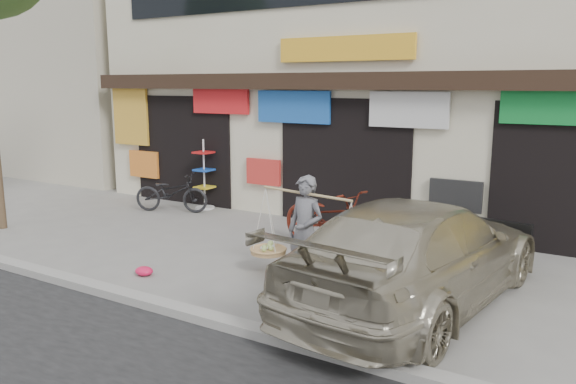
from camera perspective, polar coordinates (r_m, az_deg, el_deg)
The scene contains 10 objects.
ground at distance 9.32m, azimuth -3.89°, elevation -7.83°, with size 70.00×70.00×0.00m, color gray.
kerb at distance 7.85m, azimuth -12.46°, elevation -11.27°, with size 70.00×0.25×0.12m, color gray.
shophouse_block at distance 14.55m, azimuth 10.93°, elevation 12.53°, with size 14.00×6.32×7.00m.
neighbor_west at distance 23.40m, azimuth -21.80°, elevation 10.18°, with size 12.00×7.00×6.00m, color #B8B098.
street_vendor at distance 8.37m, azimuth 1.80°, elevation -4.43°, with size 2.06×0.82×1.68m.
bike_0 at distance 13.55m, azimuth -11.76°, elevation -0.05°, with size 0.62×1.77×0.93m, color black.
bike_2 at distance 10.20m, azimuth 4.04°, elevation -2.79°, with size 0.77×2.20×1.16m, color #5D1B10.
suv at distance 7.88m, azimuth 13.08°, elevation -6.02°, with size 2.66×5.27×1.47m.
display_rack at distance 13.72m, azimuth -8.50°, elevation 1.12°, with size 0.47×0.47×1.70m.
red_bag at distance 9.28m, azimuth -14.41°, elevation -7.78°, with size 0.31×0.25×0.14m, color #EC1649.
Camera 1 is at (5.09, -7.21, 2.99)m, focal length 35.00 mm.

